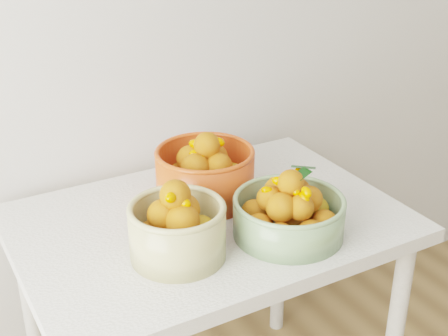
{
  "coord_description": "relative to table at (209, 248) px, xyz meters",
  "views": [
    {
      "loc": [
        -0.96,
        0.33,
        1.58
      ],
      "look_at": [
        -0.29,
        1.53,
        0.92
      ],
      "focal_mm": 50.0,
      "sensor_mm": 36.0,
      "label": 1
    }
  ],
  "objects": [
    {
      "name": "table",
      "position": [
        0.0,
        0.0,
        0.0
      ],
      "size": [
        1.0,
        0.7,
        0.75
      ],
      "color": "silver",
      "rests_on": "ground"
    },
    {
      "name": "bowl_cream",
      "position": [
        -0.15,
        -0.13,
        0.17
      ],
      "size": [
        0.24,
        0.24,
        0.2
      ],
      "rotation": [
        0.0,
        0.0,
        0.06
      ],
      "color": "tan",
      "rests_on": "table"
    },
    {
      "name": "bowl_green",
      "position": [
        0.13,
        -0.17,
        0.16
      ],
      "size": [
        0.32,
        0.32,
        0.18
      ],
      "rotation": [
        0.0,
        0.0,
        -0.16
      ],
      "color": "gray",
      "rests_on": "table"
    },
    {
      "name": "bowl_orange",
      "position": [
        0.04,
        0.1,
        0.17
      ],
      "size": [
        0.3,
        0.3,
        0.2
      ],
      "rotation": [
        0.0,
        0.0,
        -0.11
      ],
      "color": "red",
      "rests_on": "table"
    }
  ]
}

